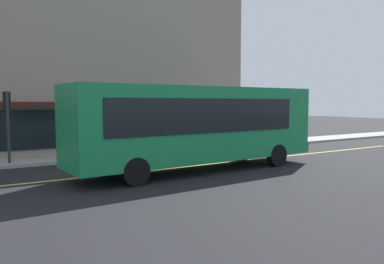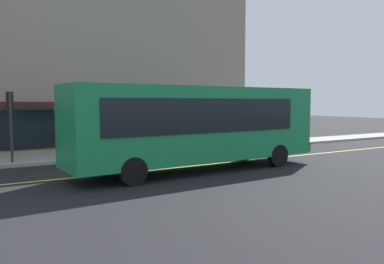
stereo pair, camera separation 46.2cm
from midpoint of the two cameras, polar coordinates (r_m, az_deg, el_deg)
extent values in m
plane|color=black|center=(16.05, -10.04, -5.95)|extent=(120.00, 120.00, 0.00)
cube|color=#9E9B93|center=(20.55, -15.21, -3.55)|extent=(80.00, 2.41, 0.15)
cube|color=#D8D14C|center=(16.05, -10.04, -5.93)|extent=(36.00, 0.16, 0.01)
cube|color=gray|center=(26.81, -22.20, 11.86)|extent=(23.89, 10.90, 12.97)
cube|color=#4C1919|center=(20.98, -19.12, 3.99)|extent=(16.72, 0.70, 0.20)
cube|color=black|center=(21.24, -19.17, 0.48)|extent=(14.33, 0.08, 2.00)
cube|color=#197F47|center=(15.99, 0.19, 1.30)|extent=(11.11, 3.05, 3.00)
cube|color=black|center=(19.64, 13.27, 2.82)|extent=(0.22, 2.10, 1.80)
cube|color=black|center=(16.86, -3.15, 2.68)|extent=(8.79, 0.50, 1.32)
cube|color=black|center=(14.77, 2.10, 2.44)|extent=(8.79, 0.50, 1.32)
cube|color=#0CF259|center=(19.69, 13.45, 5.41)|extent=(0.17, 1.90, 0.36)
cube|color=#2D2D33|center=(19.82, 13.38, -1.84)|extent=(0.28, 2.40, 0.40)
cylinder|color=black|center=(19.20, 6.81, -2.70)|extent=(1.01, 0.35, 1.00)
cylinder|color=black|center=(17.60, 11.75, -3.41)|extent=(1.01, 0.35, 1.00)
cylinder|color=black|center=(15.44, -13.04, -4.52)|extent=(1.01, 0.35, 1.00)
cylinder|color=black|center=(13.40, -9.36, -5.82)|extent=(1.01, 0.35, 1.00)
cylinder|color=#2D2D33|center=(19.05, -26.25, 0.60)|extent=(0.12, 0.12, 3.20)
cube|color=black|center=(19.21, -26.43, 4.05)|extent=(0.30, 0.30, 0.90)
sphere|color=red|center=(19.39, -26.51, 4.85)|extent=(0.18, 0.18, 0.18)
sphere|color=orange|center=(19.38, -26.48, 4.05)|extent=(0.18, 0.18, 0.18)
sphere|color=green|center=(19.39, -26.46, 3.25)|extent=(0.18, 0.18, 0.18)
cylinder|color=black|center=(25.57, 6.13, -0.84)|extent=(0.18, 0.18, 0.77)
cylinder|color=#594C47|center=(25.51, 6.14, 0.69)|extent=(0.34, 0.34, 0.61)
sphere|color=tan|center=(25.49, 6.15, 1.61)|extent=(0.21, 0.21, 0.21)
camera|label=1|loc=(0.23, -90.80, -0.06)|focal=35.94mm
camera|label=2|loc=(0.23, 89.20, 0.06)|focal=35.94mm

